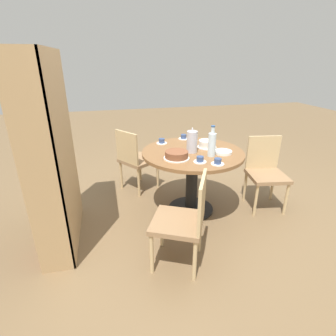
# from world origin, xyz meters

# --- Properties ---
(ground_plane) EXTENTS (14.00, 14.00, 0.00)m
(ground_plane) POSITION_xyz_m (0.00, 0.00, 0.00)
(ground_plane) COLOR brown
(dining_table) EXTENTS (1.13, 1.13, 0.75)m
(dining_table) POSITION_xyz_m (0.00, 0.00, 0.57)
(dining_table) COLOR black
(dining_table) RESTS_ON ground_plane
(chair_a) EXTENTS (0.48, 0.48, 0.85)m
(chair_a) POSITION_xyz_m (-0.09, -0.90, 0.46)
(chair_a) COLOR tan
(chair_a) RESTS_ON ground_plane
(chair_b) EXTENTS (0.58, 0.58, 0.85)m
(chair_b) POSITION_xyz_m (0.70, 0.56, 0.46)
(chair_b) COLOR tan
(chair_b) RESTS_ON ground_plane
(chair_c) EXTENTS (0.56, 0.56, 0.85)m
(chair_c) POSITION_xyz_m (-0.83, 0.34, 0.46)
(chair_c) COLOR tan
(chair_c) RESTS_ON ground_plane
(bookshelf) EXTENTS (1.01, 0.28, 1.78)m
(bookshelf) POSITION_xyz_m (-0.18, 1.40, 0.84)
(bookshelf) COLOR tan
(bookshelf) RESTS_ON ground_plane
(coffee_pot) EXTENTS (0.12, 0.12, 0.27)m
(coffee_pot) POSITION_xyz_m (-0.03, 0.02, 0.88)
(coffee_pot) COLOR silver
(coffee_pot) RESTS_ON dining_table
(water_bottle) EXTENTS (0.08, 0.08, 0.32)m
(water_bottle) POSITION_xyz_m (-0.19, -0.14, 0.88)
(water_bottle) COLOR silver
(water_bottle) RESTS_ON dining_table
(cake_main) EXTENTS (0.27, 0.27, 0.08)m
(cake_main) POSITION_xyz_m (-0.18, 0.24, 0.79)
(cake_main) COLOR white
(cake_main) RESTS_ON dining_table
(cake_second) EXTENTS (0.22, 0.22, 0.08)m
(cake_second) POSITION_xyz_m (0.09, -0.20, 0.79)
(cake_second) COLOR white
(cake_second) RESTS_ON dining_table
(cup_a) EXTENTS (0.13, 0.13, 0.06)m
(cup_a) POSITION_xyz_m (0.36, 0.27, 0.77)
(cup_a) COLOR white
(cup_a) RESTS_ON dining_table
(cup_b) EXTENTS (0.13, 0.13, 0.06)m
(cup_b) POSITION_xyz_m (-0.43, -0.11, 0.77)
(cup_b) COLOR white
(cup_b) RESTS_ON dining_table
(cup_c) EXTENTS (0.13, 0.13, 0.06)m
(cup_c) POSITION_xyz_m (0.48, -0.04, 0.77)
(cup_c) COLOR white
(cup_c) RESTS_ON dining_table
(cup_d) EXTENTS (0.13, 0.13, 0.06)m
(cup_d) POSITION_xyz_m (-0.33, 0.04, 0.77)
(cup_d) COLOR white
(cup_d) RESTS_ON dining_table
(plate_stack) EXTENTS (0.19, 0.19, 0.03)m
(plate_stack) POSITION_xyz_m (-0.14, -0.29, 0.77)
(plate_stack) COLOR white
(plate_stack) RESTS_ON dining_table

